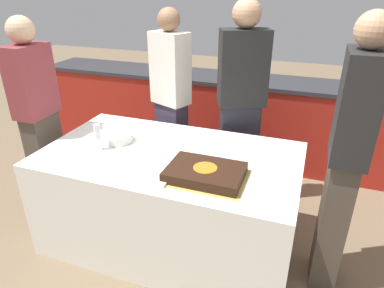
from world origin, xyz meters
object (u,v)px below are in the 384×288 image
at_px(cake, 205,173).
at_px(person_standing_back, 171,102).
at_px(person_seated_right, 345,161).
at_px(plate_stack, 118,137).
at_px(person_cutting_cake, 241,105).
at_px(person_seated_left, 39,120).
at_px(wine_glass, 97,133).

relative_size(cake, person_standing_back, 0.30).
distance_m(person_seated_right, person_standing_back, 1.60).
xyz_separation_m(cake, plate_stack, (-0.78, 0.27, -0.00)).
xyz_separation_m(person_cutting_cake, person_standing_back, (-0.64, -0.00, -0.05)).
xyz_separation_m(person_cutting_cake, person_seated_left, (-1.46, -0.73, -0.06)).
relative_size(person_cutting_cake, person_standing_back, 1.05).
bearing_deg(wine_glass, cake, -7.47).
height_order(person_seated_left, person_seated_right, person_seated_right).
relative_size(person_cutting_cake, person_seated_left, 1.06).
relative_size(plate_stack, person_seated_left, 0.14).
relative_size(cake, person_seated_left, 0.31).
distance_m(cake, person_seated_right, 0.83).
height_order(cake, person_seated_right, person_seated_right).
distance_m(cake, wine_glass, 0.85).
xyz_separation_m(cake, person_seated_right, (0.79, 0.22, 0.11)).
xyz_separation_m(person_seated_left, person_seated_right, (2.24, 0.00, 0.05)).
bearing_deg(cake, person_seated_right, 15.89).
distance_m(wine_glass, person_cutting_cake, 1.19).
height_order(plate_stack, person_seated_right, person_seated_right).
bearing_deg(person_seated_right, person_standing_back, -117.28).
xyz_separation_m(cake, person_cutting_cake, (0.00, 0.96, 0.12)).
relative_size(plate_stack, person_seated_right, 0.13).
relative_size(plate_stack, wine_glass, 1.16).
bearing_deg(person_standing_back, plate_stack, 100.35).
height_order(cake, person_cutting_cake, person_cutting_cake).
bearing_deg(cake, person_seated_left, 171.26).
bearing_deg(person_cutting_cake, person_standing_back, -24.57).
xyz_separation_m(person_seated_right, person_standing_back, (-1.42, 0.73, -0.04)).
distance_m(wine_glass, person_seated_right, 1.63).
relative_size(wine_glass, person_standing_back, 0.11).
bearing_deg(person_standing_back, person_seated_left, 64.00).
bearing_deg(wine_glass, person_seated_left, 169.56).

